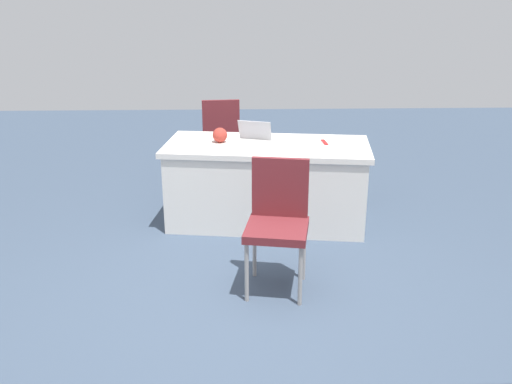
# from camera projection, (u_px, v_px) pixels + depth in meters

# --- Properties ---
(ground_plane) EXTENTS (14.40, 14.40, 0.00)m
(ground_plane) POSITION_uv_depth(u_px,v_px,m) (241.00, 324.00, 3.75)
(ground_plane) COLOR #3D4C60
(table_foreground) EXTENTS (1.98, 1.09, 0.77)m
(table_foreground) POSITION_uv_depth(u_px,v_px,m) (267.00, 183.00, 5.29)
(table_foreground) COLOR silver
(table_foreground) RESTS_ON ground
(chair_tucked_left) EXTENTS (0.48, 0.48, 0.96)m
(chair_tucked_left) POSITION_uv_depth(u_px,v_px,m) (221.00, 133.00, 6.46)
(chair_tucked_left) COLOR #9E9993
(chair_tucked_left) RESTS_ON ground
(chair_tucked_right) EXTENTS (0.51, 0.51, 0.97)m
(chair_tucked_right) POSITION_uv_depth(u_px,v_px,m) (278.00, 217.00, 4.06)
(chair_tucked_right) COLOR #9E9993
(chair_tucked_right) RESTS_ON ground
(laptop_silver) EXTENTS (0.39, 0.38, 0.21)m
(laptop_silver) POSITION_uv_depth(u_px,v_px,m) (252.00, 140.00, 5.13)
(laptop_silver) COLOR silver
(laptop_silver) RESTS_ON table_foreground
(yarn_ball) EXTENTS (0.14, 0.14, 0.14)m
(yarn_ball) POSITION_uv_depth(u_px,v_px,m) (220.00, 135.00, 5.20)
(yarn_ball) COLOR #B2382D
(yarn_ball) RESTS_ON table_foreground
(scissors_red) EXTENTS (0.05, 0.18, 0.01)m
(scissors_red) POSITION_uv_depth(u_px,v_px,m) (325.00, 142.00, 5.21)
(scissors_red) COLOR red
(scissors_red) RESTS_ON table_foreground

